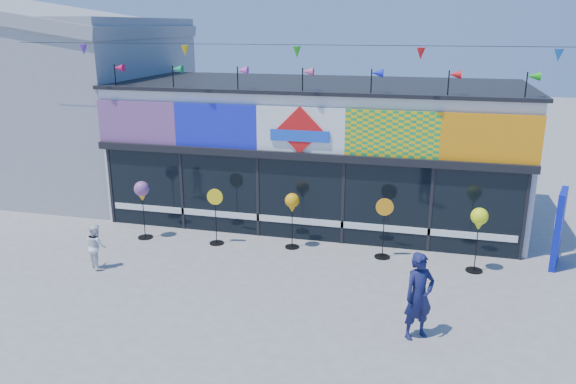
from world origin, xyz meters
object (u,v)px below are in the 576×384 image
(spinner_1, at_px, (216,215))
(spinner_4, at_px, (479,221))
(child, at_px, (96,246))
(blue_sign, at_px, (558,229))
(spinner_0, at_px, (142,193))
(adult_man, at_px, (419,296))
(spinner_3, at_px, (384,227))
(spinner_2, at_px, (292,204))

(spinner_1, xyz_separation_m, spinner_4, (6.75, -0.14, 0.47))
(spinner_4, relative_size, child, 1.44)
(spinner_1, bearing_deg, blue_sign, 4.65)
(spinner_0, relative_size, child, 1.47)
(blue_sign, relative_size, spinner_4, 1.20)
(spinner_1, bearing_deg, adult_man, -33.03)
(adult_man, bearing_deg, spinner_4, 33.59)
(spinner_4, bearing_deg, spinner_0, 179.65)
(spinner_4, height_order, child, spinner_4)
(blue_sign, relative_size, child, 1.73)
(blue_sign, xyz_separation_m, spinner_4, (-1.95, -0.85, 0.32))
(spinner_0, height_order, spinner_3, spinner_0)
(spinner_0, bearing_deg, blue_sign, 4.19)
(spinner_2, xyz_separation_m, spinner_4, (4.67, -0.38, 0.08))
(blue_sign, xyz_separation_m, spinner_1, (-8.70, -0.71, -0.15))
(spinner_3, relative_size, child, 1.41)
(spinner_1, height_order, spinner_3, spinner_3)
(blue_sign, height_order, child, blue_sign)
(spinner_3, height_order, spinner_4, spinner_4)
(spinner_0, distance_m, spinner_1, 2.17)
(adult_man, bearing_deg, blue_sign, 16.95)
(spinner_0, height_order, spinner_2, spinner_0)
(spinner_1, relative_size, spinner_4, 0.96)
(child, bearing_deg, spinner_2, -112.38)
(spinner_2, xyz_separation_m, child, (-4.35, -2.45, -0.66))
(spinner_0, xyz_separation_m, spinner_2, (4.19, 0.33, -0.10))
(spinner_0, xyz_separation_m, spinner_1, (2.11, 0.09, -0.50))
(spinner_3, height_order, adult_man, adult_man)
(spinner_3, xyz_separation_m, spinner_4, (2.25, -0.30, 0.45))
(spinner_2, height_order, spinner_4, spinner_4)
(spinner_0, xyz_separation_m, spinner_3, (6.61, 0.25, -0.48))
(spinner_4, xyz_separation_m, child, (-9.02, -2.07, -0.73))
(spinner_2, bearing_deg, spinner_3, -1.94)
(spinner_3, xyz_separation_m, adult_man, (0.98, -3.72, 0.02))
(adult_man, bearing_deg, spinner_1, 110.90)
(spinner_0, bearing_deg, spinner_4, -0.35)
(blue_sign, bearing_deg, adult_man, -111.38)
(adult_man, height_order, child, adult_man)
(spinner_2, height_order, child, spinner_2)
(spinner_4, relative_size, adult_man, 0.94)
(spinner_4, bearing_deg, child, -167.07)
(blue_sign, relative_size, spinner_1, 1.25)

